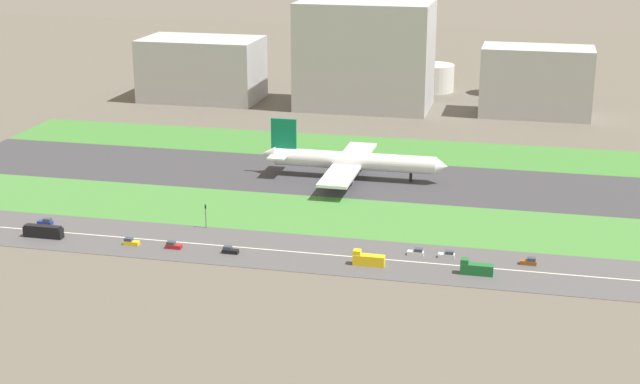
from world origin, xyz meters
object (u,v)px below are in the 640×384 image
traffic_light (206,214)px  hangar_building (365,55)px  car_3 (230,250)px  fuel_tank_centre (497,81)px  car_2 (173,245)px  car_6 (416,252)px  terminal_building (202,69)px  airliner (350,161)px  bus_1 (43,232)px  car_1 (131,242)px  truck_0 (368,259)px  car_0 (46,222)px  truck_1 (476,269)px  fuel_tank_west (433,78)px  car_4 (529,262)px  car_5 (447,255)px  office_tower (536,82)px

traffic_light → hangar_building: size_ratio=0.12×
car_3 → fuel_tank_centre: 244.46m
car_2 → hangar_building: size_ratio=0.07×
traffic_light → fuel_tank_centre: 230.84m
car_6 → terminal_building: (-126.55, 182.00, 13.66)m
car_2 → fuel_tank_centre: (76.15, 237.00, 5.35)m
airliner → fuel_tank_centre: airliner is taller
airliner → bus_1: airliner is taller
fuel_tank_centre → airliner: bearing=-104.8°
car_1 → truck_0: bearing=180.0°
car_0 → truck_1: size_ratio=0.52×
car_6 → fuel_tank_west: 228.09m
hangar_building → fuel_tank_west: hangar_building is taller
car_0 → traffic_light: size_ratio=0.61×
airliner → car_4: (62.07, -68.00, -5.31)m
car_0 → car_6: bearing=0.0°
car_2 → fuel_tank_west: size_ratio=0.21×
car_5 → terminal_building: size_ratio=0.08×
car_2 → fuel_tank_west: 241.23m
car_5 → traffic_light: bearing=173.6°
car_3 → fuel_tank_west: (28.19, 237.00, 5.70)m
office_tower → car_5: bearing=-96.3°
car_0 → truck_1: (126.94, -10.00, 0.75)m
office_tower → fuel_tank_west: size_ratio=2.32×
car_0 → car_1: bearing=-17.6°
fuel_tank_west → traffic_light: bearing=-100.7°
office_tower → truck_1: bearing=-93.5°
truck_0 → truck_1: (28.18, 0.00, 0.00)m
car_1 → office_tower: 220.42m
car_0 → traffic_light: 48.08m
fuel_tank_centre → truck_1: bearing=-88.4°
car_4 → truck_1: size_ratio=0.52×
car_2 → fuel_tank_centre: 248.99m
car_6 → car_3: size_ratio=1.00×
car_4 → car_5: size_ratio=1.00×
traffic_light → hangar_building: bearing=85.1°
traffic_light → fuel_tank_west: fuel_tank_west is taller
airliner → fuel_tank_centre: 164.47m
car_4 → hangar_building: 199.35m
car_6 → car_5: (8.37, 0.00, 0.00)m
truck_0 → terminal_building: (-115.03, 192.00, 12.92)m
truck_1 → fuel_tank_centre: bearing=-88.4°
car_5 → bus_1: (-113.88, -10.00, 0.90)m
car_5 → office_tower: 183.67m
airliner → car_0: (-78.15, -68.00, -5.31)m
car_0 → bus_1: size_ratio=0.38×
bus_1 → fuel_tank_west: bearing=-109.5°
truck_1 → office_tower: bearing=-93.5°
car_6 → fuel_tank_west: (-21.58, 227.00, 5.70)m
truck_1 → hangar_building: bearing=-71.4°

